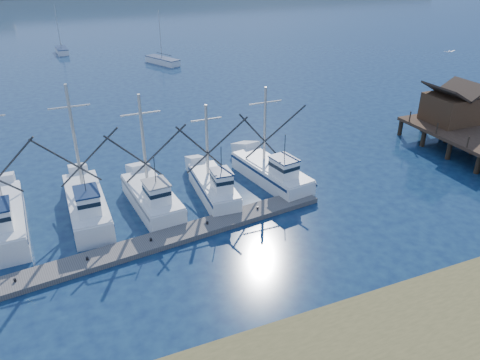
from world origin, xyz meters
The scene contains 7 objects.
ground centered at (0.00, 0.00, 0.00)m, with size 500.00×500.00×0.00m, color #0D1C3B.
floating_dock centered at (-10.04, 5.57, 0.18)m, with size 27.40×1.83×0.37m, color #605A56.
timber_pier centered at (21.50, 8.46, 2.57)m, with size 7.00×20.00×8.00m.
trawler_fleet centered at (-11.35, 10.53, 0.97)m, with size 27.83×8.68×9.28m.
sailboat_near centered at (4.63, 55.05, 0.49)m, with size 4.40×6.89×8.10m.
sailboat_far centered at (-9.64, 69.73, 0.51)m, with size 1.98×4.80×8.10m.
flying_gull centered at (17.30, 9.54, 9.41)m, with size 1.12×0.20×0.20m.
Camera 1 is at (-13.55, -19.33, 17.25)m, focal length 35.00 mm.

